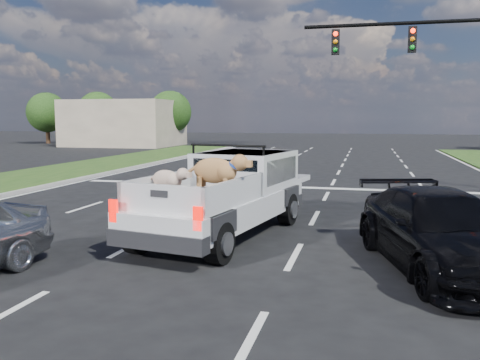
% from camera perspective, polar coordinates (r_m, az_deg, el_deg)
% --- Properties ---
extents(ground, '(160.00, 160.00, 0.00)m').
position_cam_1_polar(ground, '(10.56, -3.41, -7.94)').
color(ground, black).
rests_on(ground, ground).
extents(road_markings, '(17.75, 60.00, 0.01)m').
position_cam_1_polar(road_markings, '(16.80, 3.30, -2.31)').
color(road_markings, silver).
rests_on(road_markings, ground).
extents(curb_left, '(0.15, 60.00, 0.14)m').
position_cam_1_polar(curb_left, '(20.04, -23.38, -1.19)').
color(curb_left, '#A7A399').
rests_on(curb_left, ground).
extents(building_left, '(10.00, 8.00, 4.40)m').
position_cam_1_polar(building_left, '(51.23, -12.84, 6.24)').
color(building_left, '#BDAB91').
rests_on(building_left, ground).
extents(tree_far_a, '(4.20, 4.20, 5.40)m').
position_cam_1_polar(tree_far_a, '(58.07, -20.87, 7.10)').
color(tree_far_a, '#332114').
rests_on(tree_far_a, ground).
extents(tree_far_b, '(4.20, 4.20, 5.40)m').
position_cam_1_polar(tree_far_b, '(54.88, -15.68, 7.33)').
color(tree_far_b, '#332114').
rests_on(tree_far_b, ground).
extents(tree_far_c, '(4.20, 4.20, 5.40)m').
position_cam_1_polar(tree_far_c, '(51.40, -7.84, 7.56)').
color(tree_far_c, '#332114').
rests_on(tree_far_c, ground).
extents(pickup_truck, '(3.00, 5.91, 2.11)m').
position_cam_1_polar(pickup_truck, '(11.78, -1.43, -1.47)').
color(pickup_truck, black).
rests_on(pickup_truck, ground).
extents(black_coupe, '(3.25, 5.24, 1.42)m').
position_cam_1_polar(black_coupe, '(9.79, 21.59, -5.35)').
color(black_coupe, black).
rests_on(black_coupe, ground).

